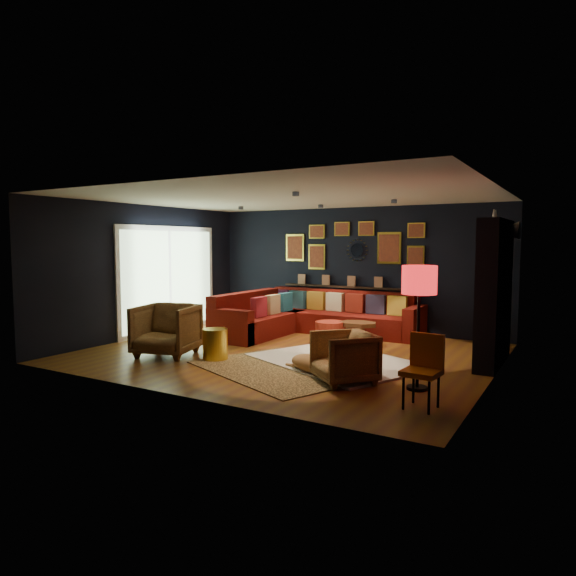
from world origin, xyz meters
The scene contains 20 objects.
floor centered at (0.00, 0.00, 0.00)m, with size 6.50×6.50×0.00m, color brown.
room_walls centered at (0.00, 0.00, 1.59)m, with size 6.50×6.50×6.50m.
sectional centered at (-0.61, 1.81, 0.32)m, with size 3.41×2.69×0.86m.
ledge centered at (0.00, 2.68, 0.92)m, with size 3.20×0.12×0.04m, color black.
gallery_wall centered at (-0.01, 2.72, 1.81)m, with size 3.15×0.04×1.02m.
sunburst_mirror centered at (0.10, 2.72, 1.70)m, with size 0.47×0.16×0.47m.
fireplace centered at (3.09, 0.90, 1.02)m, with size 0.31×1.60×2.20m.
deer_head centered at (3.14, 1.40, 2.05)m, with size 0.50×0.28×0.45m.
sliding_door centered at (-3.22, 0.60, 1.10)m, with size 0.06×2.80×2.20m.
ceiling_spots centered at (0.00, 0.80, 2.56)m, with size 3.30×2.50×0.06m.
shag_rug centered at (1.00, -0.20, 0.02)m, with size 2.51×1.83×0.03m, color white.
leopard_rug centered at (0.48, -1.03, 0.01)m, with size 2.49×1.78×0.01m, color tan.
coffee_table centered at (0.69, 1.39, 0.32)m, with size 0.74×0.57×0.36m.
pouf centered at (0.20, 1.22, 0.21)m, with size 0.55×0.55×0.36m, color #A12A1A.
armchair_left centered at (-1.64, -1.16, 0.47)m, with size 0.90×0.85×0.93m, color #CA8B47.
armchair_right centered at (1.57, -1.20, 0.37)m, with size 0.73×0.68×0.75m, color #CA8B47.
gold_stool centered at (-0.75, -1.00, 0.25)m, with size 0.40×0.40×0.50m, color yellow.
orange_chair centered at (2.76, -1.68, 0.49)m, with size 0.42×0.42×0.83m.
floor_lamp centered at (2.50, -1.03, 1.32)m, with size 0.43×0.43×1.57m.
dog centered at (1.00, -1.00, 0.19)m, with size 1.13×0.55×0.36m, color #AA7144, non-canonical shape.
Camera 1 is at (4.29, -7.35, 1.85)m, focal length 32.00 mm.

